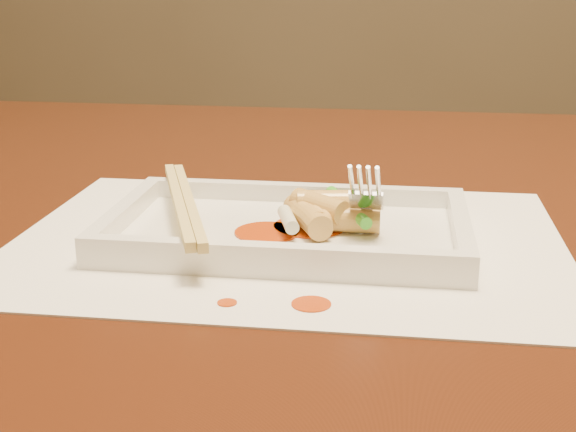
# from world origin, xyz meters

# --- Properties ---
(table) EXTENTS (1.40, 0.90, 0.75)m
(table) POSITION_xyz_m (0.00, 0.00, 0.65)
(table) COLOR black
(table) RESTS_ON ground
(placemat) EXTENTS (0.40, 0.30, 0.00)m
(placemat) POSITION_xyz_m (0.04, -0.11, 0.75)
(placemat) COLOR white
(placemat) RESTS_ON table
(sauce_splatter_a) EXTENTS (0.02, 0.02, 0.00)m
(sauce_splatter_a) POSITION_xyz_m (0.07, -0.23, 0.75)
(sauce_splatter_a) COLOR #B43405
(sauce_splatter_a) RESTS_ON placemat
(sauce_splatter_b) EXTENTS (0.01, 0.01, 0.00)m
(sauce_splatter_b) POSITION_xyz_m (0.02, -0.23, 0.75)
(sauce_splatter_b) COLOR #B43405
(sauce_splatter_b) RESTS_ON placemat
(plate_base) EXTENTS (0.26, 0.16, 0.01)m
(plate_base) POSITION_xyz_m (0.04, -0.11, 0.76)
(plate_base) COLOR white
(plate_base) RESTS_ON placemat
(plate_rim_far) EXTENTS (0.26, 0.01, 0.01)m
(plate_rim_far) POSITION_xyz_m (0.04, -0.04, 0.77)
(plate_rim_far) COLOR white
(plate_rim_far) RESTS_ON plate_base
(plate_rim_near) EXTENTS (0.26, 0.01, 0.01)m
(plate_rim_near) POSITION_xyz_m (0.04, -0.19, 0.77)
(plate_rim_near) COLOR white
(plate_rim_near) RESTS_ON plate_base
(plate_rim_left) EXTENTS (0.01, 0.14, 0.01)m
(plate_rim_left) POSITION_xyz_m (-0.09, -0.11, 0.77)
(plate_rim_left) COLOR white
(plate_rim_left) RESTS_ON plate_base
(plate_rim_right) EXTENTS (0.01, 0.14, 0.01)m
(plate_rim_right) POSITION_xyz_m (0.16, -0.11, 0.77)
(plate_rim_right) COLOR white
(plate_rim_right) RESTS_ON plate_base
(veg_piece) EXTENTS (0.04, 0.03, 0.01)m
(veg_piece) POSITION_xyz_m (0.07, -0.07, 0.77)
(veg_piece) COLOR black
(veg_piece) RESTS_ON plate_base
(scallion_white) EXTENTS (0.02, 0.04, 0.01)m
(scallion_white) POSITION_xyz_m (0.04, -0.13, 0.77)
(scallion_white) COLOR #EAEACC
(scallion_white) RESTS_ON plate_base
(scallion_green) EXTENTS (0.04, 0.08, 0.01)m
(scallion_green) POSITION_xyz_m (0.08, -0.09, 0.77)
(scallion_green) COLOR green
(scallion_green) RESTS_ON plate_base
(chopstick_a) EXTENTS (0.08, 0.20, 0.01)m
(chopstick_a) POSITION_xyz_m (-0.04, -0.11, 0.78)
(chopstick_a) COLOR #D4BB6A
(chopstick_a) RESTS_ON plate_rim_near
(chopstick_b) EXTENTS (0.08, 0.20, 0.01)m
(chopstick_b) POSITION_xyz_m (-0.04, -0.11, 0.78)
(chopstick_b) COLOR #D4BB6A
(chopstick_b) RESTS_ON plate_rim_near
(fork) EXTENTS (0.09, 0.10, 0.14)m
(fork) POSITION_xyz_m (0.11, -0.10, 0.83)
(fork) COLOR silver
(fork) RESTS_ON plate_base
(sauce_blob_0) EXTENTS (0.05, 0.05, 0.00)m
(sauce_blob_0) POSITION_xyz_m (0.05, -0.11, 0.76)
(sauce_blob_0) COLOR #B43405
(sauce_blob_0) RESTS_ON plate_base
(sauce_blob_1) EXTENTS (0.05, 0.05, 0.00)m
(sauce_blob_1) POSITION_xyz_m (0.02, -0.13, 0.76)
(sauce_blob_1) COLOR #B43405
(sauce_blob_1) RESTS_ON plate_base
(rice_cake_0) EXTENTS (0.05, 0.02, 0.02)m
(rice_cake_0) POSITION_xyz_m (0.08, -0.12, 0.77)
(rice_cake_0) COLOR #D3B562
(rice_cake_0) RESTS_ON plate_base
(rice_cake_1) EXTENTS (0.03, 0.04, 0.02)m
(rice_cake_1) POSITION_xyz_m (0.06, -0.12, 0.77)
(rice_cake_1) COLOR #D3B562
(rice_cake_1) RESTS_ON plate_base
(rice_cake_2) EXTENTS (0.05, 0.04, 0.02)m
(rice_cake_2) POSITION_xyz_m (0.06, -0.11, 0.78)
(rice_cake_2) COLOR #D3B562
(rice_cake_2) RESTS_ON plate_base
(rice_cake_3) EXTENTS (0.04, 0.05, 0.02)m
(rice_cake_3) POSITION_xyz_m (0.05, -0.11, 0.77)
(rice_cake_3) COLOR #D3B562
(rice_cake_3) RESTS_ON plate_base
(rice_cake_4) EXTENTS (0.03, 0.05, 0.02)m
(rice_cake_4) POSITION_xyz_m (0.07, -0.11, 0.77)
(rice_cake_4) COLOR #D3B562
(rice_cake_4) RESTS_ON plate_base
(rice_cake_5) EXTENTS (0.04, 0.02, 0.02)m
(rice_cake_5) POSITION_xyz_m (0.06, -0.10, 0.78)
(rice_cake_5) COLOR #D3B562
(rice_cake_5) RESTS_ON plate_base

